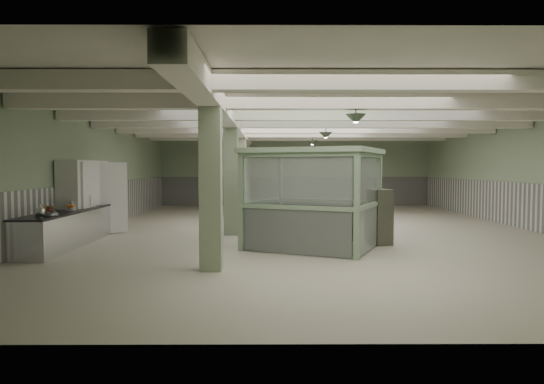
{
  "coord_description": "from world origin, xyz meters",
  "views": [
    {
      "loc": [
        -1.36,
        -15.44,
        2.03
      ],
      "look_at": [
        -1.28,
        -1.44,
        1.3
      ],
      "focal_mm": 32.0,
      "sensor_mm": 36.0,
      "label": 1
    }
  ],
  "objects_px": {
    "filing_cabinet": "(379,217)",
    "prep_counter": "(72,227)",
    "walkin_cooler": "(85,199)",
    "guard_booth": "(313,180)"
  },
  "relations": [
    {
      "from": "prep_counter",
      "to": "guard_booth",
      "type": "height_order",
      "value": "guard_booth"
    },
    {
      "from": "walkin_cooler",
      "to": "filing_cabinet",
      "type": "height_order",
      "value": "walkin_cooler"
    },
    {
      "from": "walkin_cooler",
      "to": "filing_cabinet",
      "type": "relative_size",
      "value": 1.67
    },
    {
      "from": "walkin_cooler",
      "to": "guard_booth",
      "type": "distance_m",
      "value": 6.62
    },
    {
      "from": "filing_cabinet",
      "to": "prep_counter",
      "type": "bearing_deg",
      "value": 162.37
    },
    {
      "from": "filing_cabinet",
      "to": "guard_booth",
      "type": "bearing_deg",
      "value": 177.91
    },
    {
      "from": "prep_counter",
      "to": "walkin_cooler",
      "type": "distance_m",
      "value": 1.35
    },
    {
      "from": "prep_counter",
      "to": "filing_cabinet",
      "type": "relative_size",
      "value": 3.49
    },
    {
      "from": "walkin_cooler",
      "to": "guard_booth",
      "type": "height_order",
      "value": "guard_booth"
    },
    {
      "from": "guard_booth",
      "to": "filing_cabinet",
      "type": "relative_size",
      "value": 2.68
    }
  ]
}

